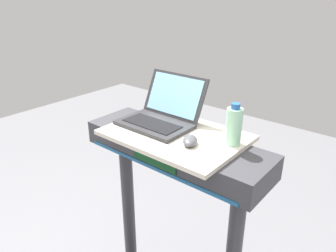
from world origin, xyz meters
name	(u,v)px	position (x,y,z in m)	size (l,w,h in m)	color
desk_board	(175,135)	(0.00, 0.70, 1.19)	(0.61, 0.43, 0.02)	beige
laptop	(161,114)	(-0.12, 0.75, 1.25)	(0.34, 0.31, 0.21)	#2D2D30
computer_mouse	(190,141)	(0.12, 0.65, 1.22)	(0.06, 0.10, 0.03)	#4C4C51
water_bottle	(234,126)	(0.25, 0.77, 1.29)	(0.07, 0.07, 0.18)	#9EDBB2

